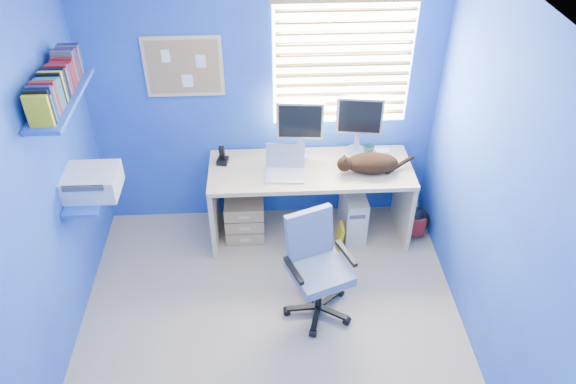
{
  "coord_description": "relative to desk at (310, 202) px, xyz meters",
  "views": [
    {
      "loc": [
        -0.02,
        -2.69,
        3.5
      ],
      "look_at": [
        0.15,
        0.65,
        0.95
      ],
      "focal_mm": 35.0,
      "sensor_mm": 36.0,
      "label": 1
    }
  ],
  "objects": [
    {
      "name": "floor",
      "position": [
        -0.38,
        -1.26,
        -0.37
      ],
      "size": [
        3.0,
        3.2,
        0.0
      ],
      "primitive_type": "cube",
      "color": "tan",
      "rests_on": "ground"
    },
    {
      "name": "ceiling",
      "position": [
        -0.38,
        -1.26,
        2.13
      ],
      "size": [
        3.0,
        3.2,
        0.0
      ],
      "primitive_type": "cube",
      "color": "white",
      "rests_on": "wall_back"
    },
    {
      "name": "wall_back",
      "position": [
        -0.38,
        0.34,
        0.88
      ],
      "size": [
        3.0,
        0.01,
        2.5
      ],
      "primitive_type": "cube",
      "color": "blue",
      "rests_on": "ground"
    },
    {
      "name": "wall_left",
      "position": [
        -1.88,
        -1.26,
        0.88
      ],
      "size": [
        0.01,
        3.2,
        2.5
      ],
      "primitive_type": "cube",
      "color": "blue",
      "rests_on": "ground"
    },
    {
      "name": "wall_right",
      "position": [
        1.12,
        -1.26,
        0.88
      ],
      "size": [
        0.01,
        3.2,
        2.5
      ],
      "primitive_type": "cube",
      "color": "blue",
      "rests_on": "ground"
    },
    {
      "name": "desk",
      "position": [
        0.0,
        0.0,
        0.0
      ],
      "size": [
        1.75,
        0.65,
        0.74
      ],
      "primitive_type": "cube",
      "color": "tan",
      "rests_on": "floor"
    },
    {
      "name": "laptop",
      "position": [
        -0.23,
        -0.1,
        0.48
      ],
      "size": [
        0.35,
        0.29,
        0.22
      ],
      "primitive_type": "cube",
      "rotation": [
        0.0,
        0.0,
        -0.08
      ],
      "color": "silver",
      "rests_on": "desk"
    },
    {
      "name": "monitor_left",
      "position": [
        -0.09,
        0.19,
        0.64
      ],
      "size": [
        0.41,
        0.15,
        0.54
      ],
      "primitive_type": "cube",
      "rotation": [
        0.0,
        0.0,
        -0.09
      ],
      "color": "silver",
      "rests_on": "desk"
    },
    {
      "name": "monitor_right",
      "position": [
        0.43,
        0.24,
        0.64
      ],
      "size": [
        0.41,
        0.18,
        0.54
      ],
      "primitive_type": "cube",
      "rotation": [
        0.0,
        0.0,
        -0.14
      ],
      "color": "silver",
      "rests_on": "desk"
    },
    {
      "name": "phone",
      "position": [
        -0.76,
        0.12,
        0.45
      ],
      "size": [
        0.11,
        0.13,
        0.17
      ],
      "primitive_type": "cube",
      "rotation": [
        0.0,
        0.0,
        -0.2
      ],
      "color": "black",
      "rests_on": "desk"
    },
    {
      "name": "mug",
      "position": [
        0.53,
        0.17,
        0.42
      ],
      "size": [
        0.1,
        0.09,
        0.1
      ],
      "primitive_type": "imported",
      "color": "#26656C",
      "rests_on": "desk"
    },
    {
      "name": "cd_spindle",
      "position": [
        0.64,
        0.15,
        0.41
      ],
      "size": [
        0.13,
        0.13,
        0.07
      ],
      "primitive_type": "cylinder",
      "color": "silver",
      "rests_on": "desk"
    },
    {
      "name": "cat",
      "position": [
        0.51,
        -0.07,
        0.45
      ],
      "size": [
        0.47,
        0.27,
        0.16
      ],
      "primitive_type": "ellipsoid",
      "rotation": [
        0.0,
        0.0,
        0.08
      ],
      "color": "black",
      "rests_on": "desk"
    },
    {
      "name": "tower_pc",
      "position": [
        0.4,
        0.0,
        -0.14
      ],
      "size": [
        0.21,
        0.45,
        0.45
      ],
      "primitive_type": "cube",
      "rotation": [
        0.0,
        0.0,
        0.04
      ],
      "color": "beige",
      "rests_on": "floor"
    },
    {
      "name": "drawer_boxes",
      "position": [
        -0.59,
        -0.01,
        -0.17
      ],
      "size": [
        0.35,
        0.28,
        0.41
      ],
      "primitive_type": "cube",
      "color": "tan",
      "rests_on": "floor"
    },
    {
      "name": "yellow_book",
      "position": [
        0.26,
        -0.2,
        -0.25
      ],
      "size": [
        0.03,
        0.17,
        0.24
      ],
      "primitive_type": "cube",
      "color": "yellow",
      "rests_on": "floor"
    },
    {
      "name": "backpack",
      "position": [
        0.97,
        -0.08,
        -0.22
      ],
      "size": [
        0.28,
        0.23,
        0.31
      ],
      "primitive_type": "ellipsoid",
      "rotation": [
        0.0,
        0.0,
        0.1
      ],
      "color": "black",
      "rests_on": "floor"
    },
    {
      "name": "office_chair",
      "position": [
        -0.02,
        -0.91,
        -0.04
      ],
      "size": [
        0.66,
        0.66,
        0.87
      ],
      "color": "black",
      "rests_on": "floor"
    },
    {
      "name": "window_blinds",
      "position": [
        0.27,
        0.31,
        1.18
      ],
      "size": [
        1.15,
        0.05,
        1.1
      ],
      "color": "white",
      "rests_on": "ground"
    },
    {
      "name": "corkboard",
      "position": [
        -1.03,
        0.33,
        1.18
      ],
      "size": [
        0.64,
        0.02,
        0.52
      ],
      "color": "tan",
      "rests_on": "ground"
    },
    {
      "name": "wall_shelves",
      "position": [
        -1.73,
        -0.51,
        1.06
      ],
      "size": [
        0.42,
        0.9,
        1.05
      ],
      "color": "blue",
      "rests_on": "ground"
    }
  ]
}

